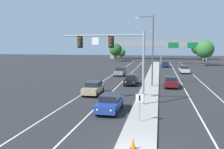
% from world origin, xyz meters
% --- Properties ---
extents(median_island, '(2.40, 110.00, 0.15)m').
position_xyz_m(median_island, '(0.00, 18.00, 0.07)').
color(median_island, '#9E9B93').
rests_on(median_island, ground).
extents(lane_stripe_oncoming_center, '(0.14, 100.00, 0.01)m').
position_xyz_m(lane_stripe_oncoming_center, '(-4.70, 25.00, 0.00)').
color(lane_stripe_oncoming_center, silver).
rests_on(lane_stripe_oncoming_center, ground).
extents(lane_stripe_receding_center, '(0.14, 100.00, 0.01)m').
position_xyz_m(lane_stripe_receding_center, '(4.70, 25.00, 0.00)').
color(lane_stripe_receding_center, silver).
rests_on(lane_stripe_receding_center, ground).
extents(edge_stripe_left, '(0.14, 100.00, 0.01)m').
position_xyz_m(edge_stripe_left, '(-8.00, 25.00, 0.00)').
color(edge_stripe_left, silver).
rests_on(edge_stripe_left, ground).
extents(edge_stripe_right, '(0.14, 100.00, 0.01)m').
position_xyz_m(edge_stripe_right, '(8.00, 25.00, 0.00)').
color(edge_stripe_right, silver).
rests_on(edge_stripe_right, ground).
extents(overhead_signal_mast, '(8.18, 0.44, 7.20)m').
position_xyz_m(overhead_signal_mast, '(-2.93, 11.04, 5.37)').
color(overhead_signal_mast, gray).
rests_on(overhead_signal_mast, median_island).
extents(median_sign_post, '(0.60, 0.10, 2.20)m').
position_xyz_m(median_sign_post, '(-0.18, 5.51, 1.59)').
color(median_sign_post, gray).
rests_on(median_sign_post, median_island).
extents(street_lamp_median, '(2.58, 0.28, 10.00)m').
position_xyz_m(street_lamp_median, '(0.01, 22.33, 5.79)').
color(street_lamp_median, '#4C4C51').
rests_on(street_lamp_median, median_island).
extents(car_oncoming_blue, '(1.87, 4.49, 1.58)m').
position_xyz_m(car_oncoming_blue, '(-3.08, 8.37, 0.82)').
color(car_oncoming_blue, navy).
rests_on(car_oncoming_blue, ground).
extents(car_oncoming_tan, '(1.83, 4.47, 1.58)m').
position_xyz_m(car_oncoming_tan, '(-6.58, 15.43, 0.82)').
color(car_oncoming_tan, tan).
rests_on(car_oncoming_tan, ground).
extents(car_oncoming_black, '(1.89, 4.50, 1.58)m').
position_xyz_m(car_oncoming_black, '(-2.94, 23.67, 0.82)').
color(car_oncoming_black, black).
rests_on(car_oncoming_black, ground).
extents(car_oncoming_grey, '(1.91, 4.51, 1.58)m').
position_xyz_m(car_oncoming_grey, '(-6.33, 34.18, 0.82)').
color(car_oncoming_grey, slate).
rests_on(car_oncoming_grey, ground).
extents(car_receding_darkred, '(1.86, 4.49, 1.58)m').
position_xyz_m(car_receding_darkred, '(2.88, 22.48, 0.82)').
color(car_receding_darkred, '#5B0F14').
rests_on(car_receding_darkred, ground).
extents(car_receding_silver, '(1.93, 4.51, 1.58)m').
position_xyz_m(car_receding_silver, '(6.43, 40.91, 0.82)').
color(car_receding_silver, '#B7B7BC').
rests_on(car_receding_silver, ground).
extents(car_receding_navy, '(1.87, 4.49, 1.58)m').
position_xyz_m(car_receding_navy, '(2.82, 55.03, 0.82)').
color(car_receding_navy, '#141E4C').
rests_on(car_receding_navy, ground).
extents(traffic_cone_median_nose, '(0.36, 0.36, 0.74)m').
position_xyz_m(traffic_cone_median_nose, '(-0.12, 0.45, 0.51)').
color(traffic_cone_median_nose, black).
rests_on(traffic_cone_median_nose, median_island).
extents(highway_sign_gantry, '(13.28, 0.42, 7.50)m').
position_xyz_m(highway_sign_gantry, '(8.20, 65.09, 6.16)').
color(highway_sign_gantry, gray).
rests_on(highway_sign_gantry, ground).
extents(overpass_bridge, '(42.40, 6.40, 7.65)m').
position_xyz_m(overpass_bridge, '(0.00, 92.05, 5.78)').
color(overpass_bridge, gray).
rests_on(overpass_bridge, ground).
extents(tree_far_left_c, '(3.24, 3.24, 4.69)m').
position_xyz_m(tree_far_left_c, '(-13.53, 81.33, 3.05)').
color(tree_far_left_c, '#4C3823').
rests_on(tree_far_left_c, ground).
extents(tree_far_left_a, '(4.56, 4.56, 6.60)m').
position_xyz_m(tree_far_left_a, '(-14.53, 74.30, 4.31)').
color(tree_far_left_a, '#4C3823').
rests_on(tree_far_left_a, ground).
extents(tree_far_right_c, '(5.06, 5.06, 7.32)m').
position_xyz_m(tree_far_right_c, '(13.86, 60.52, 4.78)').
color(tree_far_right_c, '#4C3823').
rests_on(tree_far_right_c, ground).
extents(tree_far_right_a, '(5.04, 5.04, 7.29)m').
position_xyz_m(tree_far_right_a, '(16.34, 91.12, 4.76)').
color(tree_far_right_a, '#4C3823').
rests_on(tree_far_right_a, ground).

